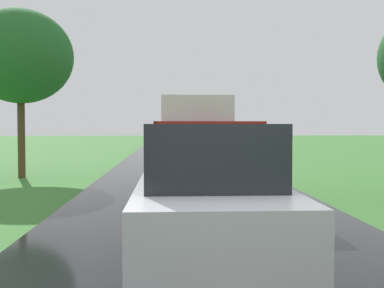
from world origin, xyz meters
name	(u,v)px	position (x,y,z in m)	size (l,w,h in m)	color
banana_truck_near	(198,145)	(0.16, 9.17, 1.46)	(2.38, 5.82, 2.80)	#2D2D30
roadside_tree_mid_right	(20,57)	(-6.34, 14.38, 4.66)	(4.00, 4.00, 6.47)	#4C3823
following_car	(208,200)	(-0.19, 1.66, 1.07)	(1.74, 4.10, 1.92)	#B7BABF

